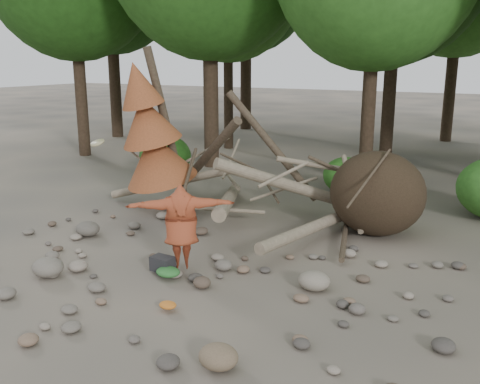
% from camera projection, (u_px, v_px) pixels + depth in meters
% --- Properties ---
extents(ground, '(120.00, 120.00, 0.00)m').
position_uv_depth(ground, '(179.00, 278.00, 10.09)').
color(ground, '#514C44').
rests_on(ground, ground).
extents(deadfall_pile, '(8.55, 5.24, 3.30)m').
position_uv_depth(deadfall_pile, '(352.00, 193.00, 12.56)').
color(deadfall_pile, '#332619').
rests_on(deadfall_pile, ground).
extents(dead_conifer, '(2.06, 2.16, 4.35)m').
position_uv_depth(dead_conifer, '(151.00, 134.00, 13.88)').
color(dead_conifer, '#4C3F30').
rests_on(dead_conifer, ground).
extents(bush_left, '(1.80, 1.80, 1.44)m').
position_uv_depth(bush_left, '(165.00, 156.00, 18.58)').
color(bush_left, '#215316').
rests_on(bush_left, ground).
extents(bush_mid, '(1.40, 1.40, 1.12)m').
position_uv_depth(bush_mid, '(346.00, 175.00, 16.26)').
color(bush_mid, '#2D691E').
rests_on(bush_mid, ground).
extents(frisbee_thrower, '(2.58, 1.62, 2.50)m').
position_uv_depth(frisbee_thrower, '(181.00, 226.00, 10.19)').
color(frisbee_thrower, '#953C21').
rests_on(frisbee_thrower, ground).
extents(backpack, '(0.45, 0.31, 0.29)m').
position_uv_depth(backpack, '(163.00, 267.00, 10.25)').
color(backpack, black).
rests_on(backpack, ground).
extents(cloth_green, '(0.47, 0.39, 0.18)m').
position_uv_depth(cloth_green, '(168.00, 274.00, 10.02)').
color(cloth_green, '#2B6B2D').
rests_on(cloth_green, ground).
extents(cloth_orange, '(0.30, 0.25, 0.11)m').
position_uv_depth(cloth_orange, '(168.00, 308.00, 8.76)').
color(cloth_orange, '#BE6720').
rests_on(cloth_orange, ground).
extents(boulder_front_left, '(0.61, 0.55, 0.37)m').
position_uv_depth(boulder_front_left, '(48.00, 267.00, 10.11)').
color(boulder_front_left, slate).
rests_on(boulder_front_left, ground).
extents(boulder_front_right, '(0.55, 0.50, 0.33)m').
position_uv_depth(boulder_front_right, '(218.00, 357.00, 7.12)').
color(boulder_front_right, brown).
rests_on(boulder_front_right, ground).
extents(boulder_mid_right, '(0.58, 0.52, 0.35)m').
position_uv_depth(boulder_mid_right, '(314.00, 281.00, 9.53)').
color(boulder_mid_right, gray).
rests_on(boulder_mid_right, ground).
extents(boulder_mid_left, '(0.58, 0.52, 0.35)m').
position_uv_depth(boulder_mid_left, '(88.00, 229.00, 12.42)').
color(boulder_mid_left, '#5C564E').
rests_on(boulder_mid_left, ground).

